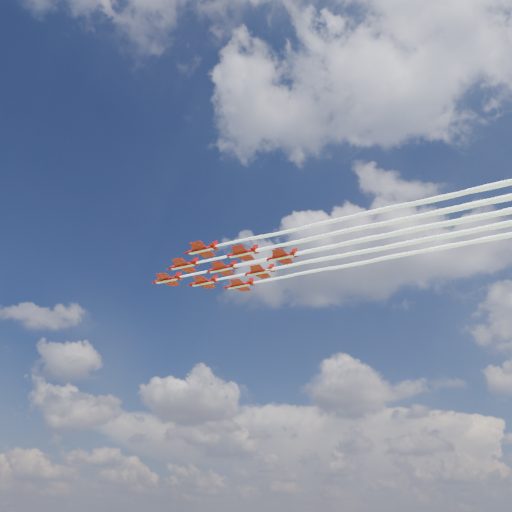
# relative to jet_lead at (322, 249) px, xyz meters

# --- Properties ---
(jet_lead) EXTENTS (114.85, 9.76, 2.86)m
(jet_lead) POSITION_rel_jet_lead_xyz_m (0.00, 0.00, 0.00)
(jet_lead) COLOR #A40909
(jet_row2_port) EXTENTS (114.85, 9.76, 2.86)m
(jet_row2_port) POSITION_rel_jet_lead_xyz_m (10.15, -6.70, 0.00)
(jet_row2_port) COLOR #A40909
(jet_row2_starb) EXTENTS (114.85, 9.76, 2.86)m
(jet_row2_starb) POSITION_rel_jet_lead_xyz_m (10.16, 6.69, 0.00)
(jet_row2_starb) COLOR #A40909
(jet_row3_port) EXTENTS (114.85, 9.76, 2.86)m
(jet_row3_port) POSITION_rel_jet_lead_xyz_m (20.30, -13.40, 0.00)
(jet_row3_port) COLOR #A40909
(jet_row3_centre) EXTENTS (114.85, 9.76, 2.86)m
(jet_row3_centre) POSITION_rel_jet_lead_xyz_m (20.30, -0.01, 0.00)
(jet_row3_centre) COLOR #A40909
(jet_row3_starb) EXTENTS (114.85, 9.76, 2.86)m
(jet_row3_starb) POSITION_rel_jet_lead_xyz_m (20.31, 13.37, 0.00)
(jet_row3_starb) COLOR #A40909
(jet_row4_port) EXTENTS (114.85, 9.76, 2.86)m
(jet_row4_port) POSITION_rel_jet_lead_xyz_m (30.45, -6.71, 0.00)
(jet_row4_port) COLOR #A40909
(jet_row4_starb) EXTENTS (114.85, 9.76, 2.86)m
(jet_row4_starb) POSITION_rel_jet_lead_xyz_m (30.46, 6.67, 0.00)
(jet_row4_starb) COLOR #A40909
(jet_tail) EXTENTS (114.85, 9.76, 2.86)m
(jet_tail) POSITION_rel_jet_lead_xyz_m (40.61, -0.02, 0.00)
(jet_tail) COLOR #A40909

